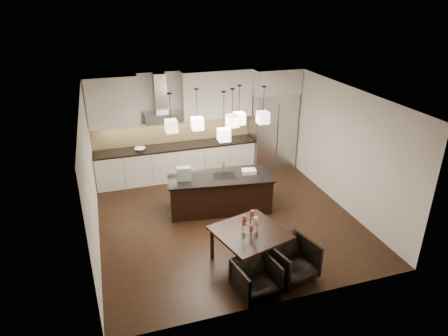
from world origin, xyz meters
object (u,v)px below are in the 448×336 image
object	(u,v)px
island_body	(220,193)
armchair_right	(292,260)
armchair_left	(256,278)
refrigerator	(272,131)
dining_table	(250,248)

from	to	relation	value
island_body	armchair_right	world-z (taller)	island_body
island_body	armchair_right	xyz separation A→B (m)	(0.51, -2.70, -0.05)
island_body	armchair_right	bearing A→B (deg)	-71.19
armchair_left	armchair_right	xyz separation A→B (m)	(0.76, 0.21, 0.04)
armchair_left	armchair_right	size ratio (longest dim) A/B	0.89
refrigerator	armchair_right	world-z (taller)	refrigerator
armchair_left	dining_table	bearing A→B (deg)	66.22
island_body	dining_table	world-z (taller)	island_body
dining_table	armchair_left	xyz separation A→B (m)	(-0.19, -0.78, -0.04)
island_body	dining_table	bearing A→B (deg)	-83.73
dining_table	island_body	bearing A→B (deg)	72.74
island_body	armchair_left	world-z (taller)	island_body
refrigerator	dining_table	bearing A→B (deg)	-118.46
dining_table	armchair_right	distance (m)	0.81
armchair_right	island_body	bearing A→B (deg)	86.54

